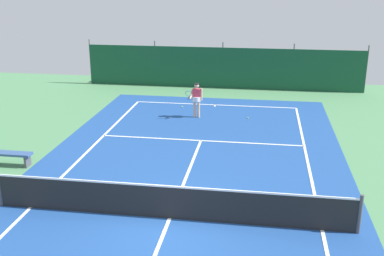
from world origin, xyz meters
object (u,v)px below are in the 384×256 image
at_px(tennis_player, 196,98).
at_px(tennis_ball_midcourt, 182,107).
at_px(parked_car, 227,67).
at_px(tennis_net, 169,202).
at_px(tennis_ball_near_player, 248,118).
at_px(courtside_bench, 10,155).

distance_m(tennis_player, tennis_ball_midcourt, 2.09).
xyz_separation_m(tennis_player, tennis_ball_midcourt, (-0.97, 1.61, -0.93)).
bearing_deg(parked_car, tennis_net, -82.91).
bearing_deg(tennis_ball_near_player, tennis_ball_midcourt, 156.48).
bearing_deg(tennis_player, tennis_ball_near_player, -171.15).
height_order(tennis_player, tennis_ball_midcourt, tennis_player).
distance_m(tennis_net, tennis_player, 9.65).
bearing_deg(tennis_net, parked_car, 89.75).
height_order(tennis_player, courtside_bench, tennis_player).
height_order(tennis_ball_near_player, courtside_bench, courtside_bench).
bearing_deg(tennis_ball_midcourt, courtside_bench, -119.23).
relative_size(tennis_player, tennis_ball_midcourt, 24.85).
xyz_separation_m(tennis_ball_near_player, tennis_ball_midcourt, (-3.38, 1.47, 0.00)).
bearing_deg(tennis_net, tennis_ball_midcourt, 98.21).
bearing_deg(courtside_bench, tennis_ball_midcourt, 60.77).
distance_m(parked_car, courtside_bench, 16.38).
bearing_deg(tennis_ball_midcourt, parked_car, 75.78).
bearing_deg(tennis_ball_midcourt, tennis_ball_near_player, -23.52).
bearing_deg(courtside_bench, tennis_ball_near_player, 40.56).
relative_size(tennis_player, parked_car, 0.37).
bearing_deg(tennis_net, courtside_bench, 155.75).
xyz_separation_m(tennis_net, courtside_bench, (-6.31, 2.84, -0.14)).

